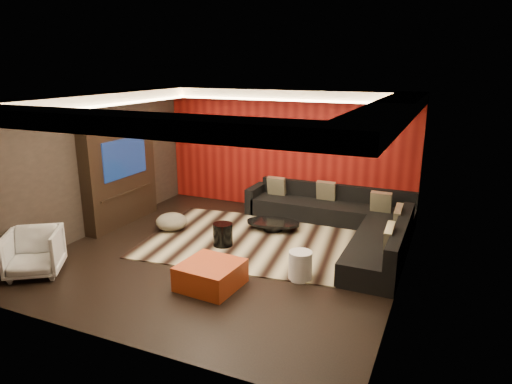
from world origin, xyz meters
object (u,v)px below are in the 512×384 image
at_px(drum_stool, 223,235).
at_px(armchair, 34,253).
at_px(coffee_table, 273,226).
at_px(white_side_table, 300,265).
at_px(sectional_sofa, 346,222).
at_px(orange_ottoman, 211,275).

distance_m(drum_stool, armchair, 3.22).
xyz_separation_m(drum_stool, armchair, (-2.26, -2.29, 0.14)).
distance_m(coffee_table, white_side_table, 2.23).
bearing_deg(sectional_sofa, white_side_table, -95.20).
bearing_deg(coffee_table, sectional_sofa, 16.56).
xyz_separation_m(armchair, sectional_sofa, (4.23, 3.87, -0.12)).
distance_m(orange_ottoman, sectional_sofa, 3.39).
distance_m(coffee_table, armchair, 4.46).
bearing_deg(drum_stool, orange_ottoman, -68.88).
bearing_deg(orange_ottoman, sectional_sofa, 65.68).
relative_size(drum_stool, orange_ottoman, 0.50).
height_order(white_side_table, armchair, armchair).
bearing_deg(white_side_table, sectional_sofa, 84.80).
xyz_separation_m(white_side_table, orange_ottoman, (-1.19, -0.80, -0.04)).
height_order(coffee_table, drum_stool, drum_stool).
relative_size(drum_stool, white_side_table, 0.92).
height_order(coffee_table, armchair, armchair).
xyz_separation_m(coffee_table, orange_ottoman, (0.03, -2.67, 0.08)).
relative_size(drum_stool, sectional_sofa, 0.12).
bearing_deg(drum_stool, coffee_table, 64.39).
height_order(orange_ottoman, sectional_sofa, sectional_sofa).
bearing_deg(white_side_table, armchair, -158.56).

